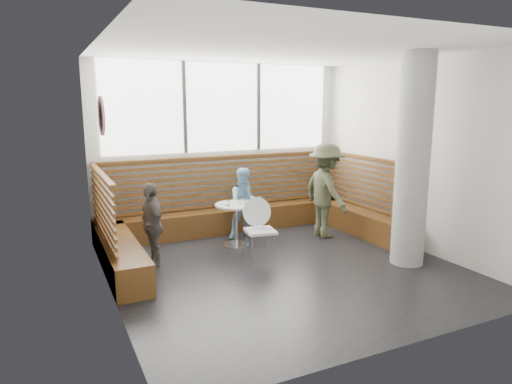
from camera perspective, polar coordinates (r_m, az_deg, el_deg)
name	(u,v)px	position (r m, az deg, el deg)	size (l,w,h in m)	color
room	(285,163)	(6.63, 3.70, 3.60)	(5.00, 5.00, 3.20)	silver
booth	(238,216)	(8.42, -2.26, -3.04)	(5.00, 2.50, 1.44)	#4A2D12
concrete_column	(413,161)	(7.25, 19.01, 3.66)	(0.50, 0.50, 3.20)	gray
wall_art	(101,116)	(6.18, -18.78, 8.99)	(0.50, 0.50, 0.03)	white
cafe_table	(236,216)	(7.91, -2.50, -3.00)	(0.73, 0.73, 0.75)	silver
cafe_chair	(258,224)	(7.25, 0.29, -4.02)	(0.47, 0.46, 0.97)	white
adult_man	(326,191)	(8.49, 8.71, 0.18)	(1.13, 0.65, 1.75)	#41462E
child_back	(245,204)	(8.30, -1.36, -1.48)	(0.64, 0.50, 1.31)	#7FB3DC
child_left	(152,224)	(7.13, -12.92, -3.97)	(0.76, 0.31, 1.29)	#56534D
plate_near	(225,203)	(7.88, -3.91, -1.44)	(0.18, 0.18, 0.01)	white
plate_far	(237,201)	(8.06, -2.39, -1.13)	(0.19, 0.19, 0.01)	white
glass_left	(228,203)	(7.74, -3.55, -1.32)	(0.07, 0.07, 0.11)	white
glass_mid	(241,201)	(7.84, -1.89, -1.09)	(0.07, 0.07, 0.12)	white
glass_right	(246,200)	(7.96, -1.26, -0.96)	(0.06, 0.06, 0.10)	white
menu_card	(246,206)	(7.70, -1.29, -1.76)	(0.21, 0.15, 0.00)	#A5C64C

